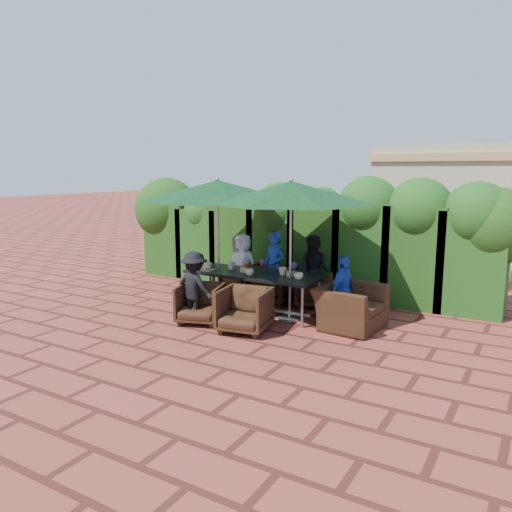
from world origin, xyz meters
The scene contains 32 objects.
ground centered at (0.00, 0.00, 0.00)m, with size 80.00×80.00×0.00m, color brown.
dining_table centered at (0.07, 0.22, 0.68)m, with size 2.52×0.90×0.75m.
umbrella_left centered at (-0.71, 0.24, 2.21)m, with size 2.89×2.89×2.46m.
umbrella_right centered at (0.82, 0.21, 2.21)m, with size 2.87×2.87×2.46m.
chair_far_left centered at (-0.78, 1.16, 0.35)m, with size 0.68×0.64×0.70m, color black.
chair_far_mid centered at (-0.02, 1.08, 0.42)m, with size 0.81×0.76×0.84m, color black.
chair_far_right centered at (0.85, 1.21, 0.35)m, with size 0.69×0.64×0.71m, color black.
chair_near_left centered at (-0.41, -0.75, 0.37)m, with size 0.73×0.68×0.75m, color black.
chair_near_right centered at (0.50, -0.78, 0.40)m, with size 0.77×0.72×0.79m, color black.
chair_end_right centered at (1.91, 0.28, 0.48)m, with size 1.09×0.71×0.95m, color black.
adult_far_left centered at (-0.72, 1.12, 0.65)m, with size 0.65×0.38×1.31m, color white.
adult_far_mid centered at (0.00, 1.15, 0.69)m, with size 0.50×0.41×1.39m, color #2149B7.
adult_far_right centered at (0.83, 1.22, 0.69)m, with size 0.66×0.40×1.37m, color black.
adult_near_left centered at (-0.50, -0.78, 0.62)m, with size 0.79×0.36×1.24m, color black.
adult_end_right centered at (1.76, 0.30, 0.60)m, with size 0.70×0.35×1.19m, color #2149B7.
child_left centered at (-0.31, 1.23, 0.40)m, with size 0.29×0.23×0.80m, color #EA527D.
child_right centered at (0.42, 1.17, 0.41)m, with size 0.30×0.24×0.83m, color #7E4AA2.
pedestrian_a centered at (1.83, 4.07, 0.77)m, with size 1.44×0.51×1.54m, color #258A33.
pedestrian_b centered at (2.20, 4.49, 0.90)m, with size 0.86×0.53×1.80m, color #EA527D.
pedestrian_c centered at (3.69, 4.33, 0.96)m, with size 1.24×0.57×1.93m, color gray.
cup_a centered at (-0.85, 0.06, 0.82)m, with size 0.17×0.17×0.13m, color beige.
cup_b centered at (-0.46, 0.30, 0.82)m, with size 0.16×0.16×0.15m, color beige.
cup_c centered at (0.12, 0.00, 0.81)m, with size 0.15×0.15×0.12m, color beige.
cup_d centered at (0.61, 0.33, 0.82)m, with size 0.14×0.14×0.13m, color beige.
cup_e centered at (1.02, 0.14, 0.81)m, with size 0.15×0.15×0.12m, color beige.
ketchup_bottle centered at (-0.08, 0.21, 0.83)m, with size 0.04×0.04×0.17m, color #B20C0A.
sauce_bottle centered at (-0.07, 0.30, 0.83)m, with size 0.04×0.04×0.17m, color #4C230C.
serving_tray centered at (-0.84, -0.01, 0.76)m, with size 0.35×0.25×0.02m, color tan.
number_block_left centered at (-0.09, 0.15, 0.80)m, with size 0.12×0.06×0.10m, color tan.
number_block_right centered at (0.79, 0.27, 0.80)m, with size 0.12×0.06×0.10m, color tan.
hedge_wall centered at (0.07, 2.32, 1.34)m, with size 9.10×1.60×2.48m.
building centered at (3.50, 6.99, 1.61)m, with size 6.20×3.08×3.20m.
Camera 1 is at (4.62, -7.39, 2.60)m, focal length 35.00 mm.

